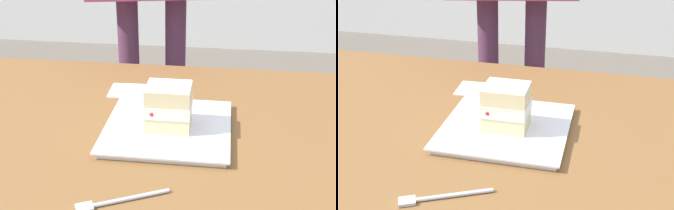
% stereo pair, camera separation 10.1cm
% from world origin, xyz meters
% --- Properties ---
extents(patio_table, '(1.39, 0.79, 0.70)m').
position_xyz_m(patio_table, '(0.00, 0.00, 0.60)').
color(patio_table, brown).
rests_on(patio_table, ground).
extents(dessert_plate, '(0.28, 0.28, 0.02)m').
position_xyz_m(dessert_plate, '(0.18, -0.02, 0.71)').
color(dessert_plate, white).
rests_on(dessert_plate, patio_table).
extents(cake_slice, '(0.10, 0.09, 0.10)m').
position_xyz_m(cake_slice, '(0.18, -0.03, 0.76)').
color(cake_slice, beige).
rests_on(cake_slice, dessert_plate).
extents(dessert_fork, '(0.16, 0.09, 0.01)m').
position_xyz_m(dessert_fork, '(0.12, -0.29, 0.70)').
color(dessert_fork, silver).
rests_on(dessert_fork, patio_table).
extents(paper_napkin, '(0.15, 0.10, 0.00)m').
position_xyz_m(paper_napkin, '(0.06, 0.19, 0.70)').
color(paper_napkin, white).
rests_on(paper_napkin, patio_table).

